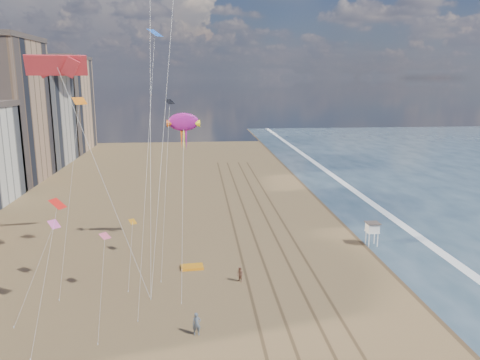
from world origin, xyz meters
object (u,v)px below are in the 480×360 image
object	(u,v)px
grounded_kite	(192,267)
kite_flyer_a	(197,324)
lifeguard_stand	(372,228)
show_kite	(183,122)
kite_flyer_b	(240,275)

from	to	relation	value
grounded_kite	kite_flyer_a	distance (m)	13.99
lifeguard_stand	kite_flyer_a	world-z (taller)	lifeguard_stand
lifeguard_stand	grounded_kite	world-z (taller)	lifeguard_stand
lifeguard_stand	show_kite	bearing A→B (deg)	175.54
grounded_kite	show_kite	distance (m)	17.05
grounded_kite	show_kite	xyz separation A→B (m)	(-0.76, 7.09, 15.48)
show_kite	kite_flyer_b	distance (m)	19.40
show_kite	kite_flyer_a	world-z (taller)	show_kite
kite_flyer_a	kite_flyer_b	distance (m)	10.89
grounded_kite	kite_flyer_a	world-z (taller)	kite_flyer_a
show_kite	kite_flyer_b	xyz separation A→B (m)	(5.77, -11.13, -14.81)
grounded_kite	kite_flyer_a	xyz separation A→B (m)	(0.51, -13.96, 0.83)
grounded_kite	kite_flyer_a	size ratio (longest dim) A/B	1.27
grounded_kite	kite_flyer_b	world-z (taller)	kite_flyer_b
grounded_kite	kite_flyer_b	distance (m)	6.47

